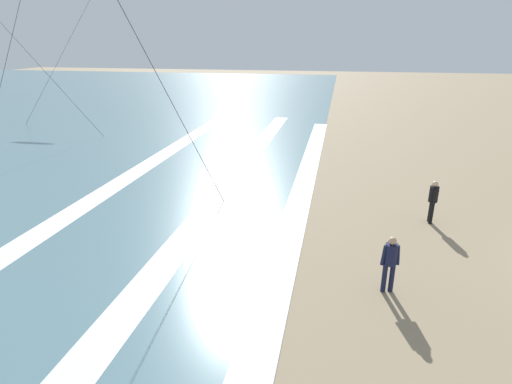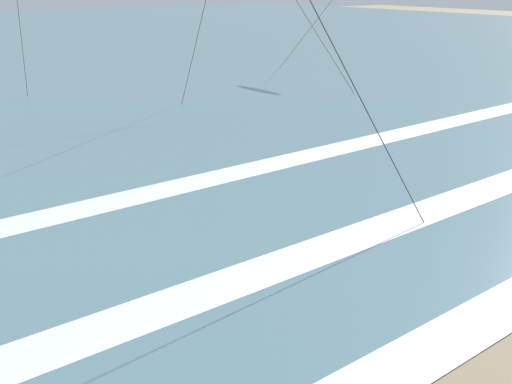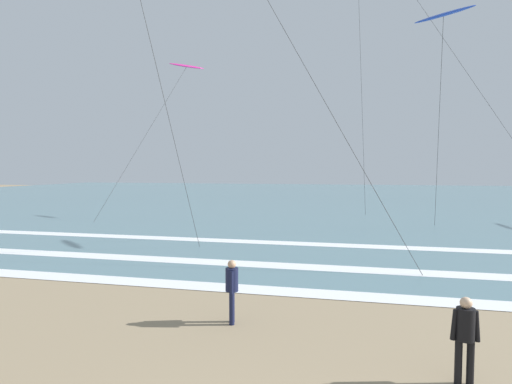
# 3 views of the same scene
# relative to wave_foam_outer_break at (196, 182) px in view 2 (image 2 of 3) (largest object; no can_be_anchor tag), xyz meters

# --- Properties ---
(wave_foam_shoreline) EXTENTS (40.75, 0.97, 0.01)m
(wave_foam_shoreline) POSITION_rel_wave_foam_outer_break_xyz_m (-0.50, -8.48, 0.00)
(wave_foam_shoreline) COLOR white
(wave_foam_shoreline) RESTS_ON ocean_surface
(wave_foam_mid_break) EXTENTS (44.11, 1.05, 0.01)m
(wave_foam_mid_break) POSITION_rel_wave_foam_outer_break_xyz_m (0.03, -5.04, 0.00)
(wave_foam_mid_break) COLOR white
(wave_foam_mid_break) RESTS_ON ocean_surface
(wave_foam_outer_break) EXTENTS (52.32, 1.07, 0.01)m
(wave_foam_outer_break) POSITION_rel_wave_foam_outer_break_xyz_m (0.00, 0.00, 0.00)
(wave_foam_outer_break) COLOR white
(wave_foam_outer_break) RESTS_ON ocean_surface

